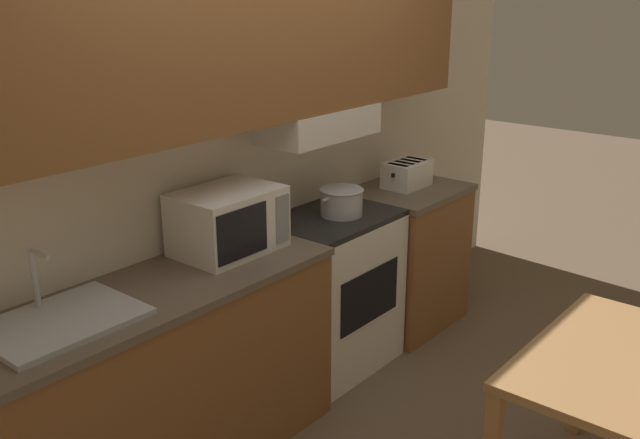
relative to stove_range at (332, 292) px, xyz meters
name	(u,v)px	position (x,y,z in m)	size (l,w,h in m)	color
ground_plane	(241,381)	(-0.48, 0.26, -0.45)	(16.00, 16.00, 0.00)	brown
wall_back	(241,107)	(-0.47, 0.19, 1.09)	(5.52, 0.38, 2.55)	silver
lower_counter_main	(163,382)	(-1.21, -0.02, 0.00)	(1.68, 0.58, 0.90)	brown
lower_counter_right_stub	(405,256)	(0.73, -0.02, 0.00)	(0.72, 0.58, 0.90)	brown
stove_range	(332,292)	(0.00, 0.00, 0.00)	(0.73, 0.53, 0.90)	white
cooking_pot	(341,201)	(0.05, -0.03, 0.53)	(0.32, 0.24, 0.15)	#B7BABF
microwave	(228,221)	(-0.72, 0.05, 0.60)	(0.49, 0.36, 0.30)	white
toaster	(407,174)	(0.75, 0.01, 0.53)	(0.30, 0.20, 0.16)	white
sink_basin	(61,320)	(-1.64, -0.02, 0.47)	(0.57, 0.41, 0.27)	#B7BABF
dining_table	(611,382)	(-0.23, -1.60, 0.15)	(1.02, 0.61, 0.72)	#B27F4C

